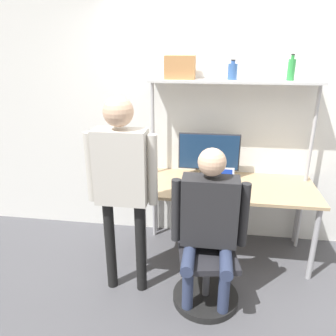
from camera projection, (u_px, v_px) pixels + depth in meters
ground_plane at (224, 276)px, 3.14m from camera, size 12.00×12.00×0.00m
wall_back at (230, 119)px, 3.42m from camera, size 8.00×0.06×2.70m
desk at (227, 192)px, 3.26m from camera, size 1.70×0.76×0.78m
shelf_unit at (232, 107)px, 3.19m from camera, size 1.62×0.30×1.77m
monitor at (209, 154)px, 3.35m from camera, size 0.62×0.24×0.47m
laptop at (218, 184)px, 3.10m from camera, size 0.29×0.22×0.21m
cell_phone at (242, 191)px, 3.09m from camera, size 0.07×0.15×0.01m
office_chair at (206, 269)px, 2.78m from camera, size 0.56×0.56×0.93m
person_seated at (209, 217)px, 2.56m from camera, size 0.61×0.47×1.36m
person_standing at (122, 174)px, 2.61m from camera, size 0.59×0.23×1.72m
bottle_green at (291, 69)px, 2.99m from camera, size 0.07×0.07×0.24m
bottle_blue at (233, 71)px, 3.07m from camera, size 0.09×0.09×0.18m
storage_box at (180, 67)px, 3.13m from camera, size 0.29×0.18×0.22m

